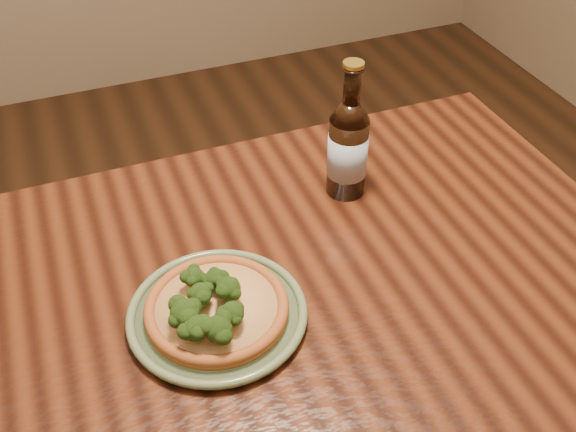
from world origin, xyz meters
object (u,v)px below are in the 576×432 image
object	(u,v)px
table	(179,378)
pizza	(215,308)
plate	(217,314)
beer_bottle	(348,147)

from	to	relation	value
table	pizza	size ratio (longest dim) A/B	7.43
table	pizza	bearing A→B (deg)	8.71
plate	beer_bottle	world-z (taller)	beer_bottle
table	plate	xyz separation A→B (m)	(0.07, 0.01, 0.10)
pizza	beer_bottle	xyz separation A→B (m)	(0.31, 0.22, 0.07)
plate	pizza	bearing A→B (deg)	-130.82
plate	beer_bottle	size ratio (longest dim) A/B	1.04
pizza	beer_bottle	size ratio (longest dim) A/B	0.82
table	plate	world-z (taller)	plate
pizza	table	bearing A→B (deg)	-171.29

